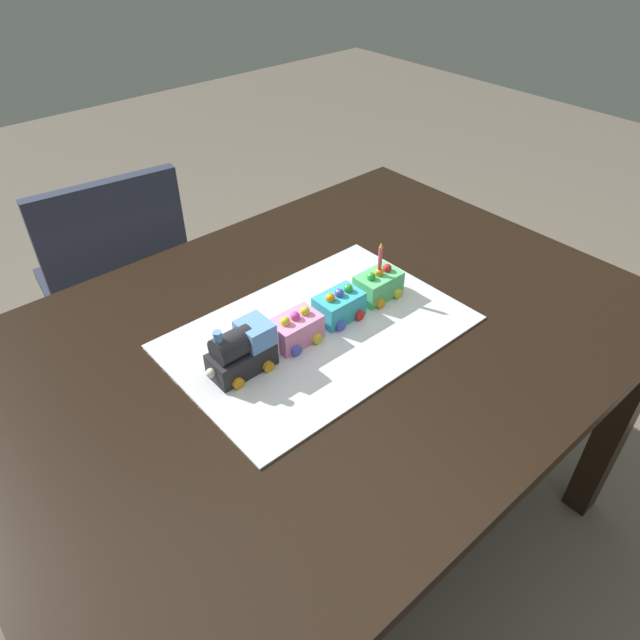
{
  "coord_description": "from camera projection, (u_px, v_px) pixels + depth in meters",
  "views": [
    {
      "loc": [
        -0.61,
        -0.69,
        1.5
      ],
      "look_at": [
        -0.01,
        -0.0,
        0.77
      ],
      "focal_mm": 32.2,
      "sensor_mm": 36.0,
      "label": 1
    }
  ],
  "objects": [
    {
      "name": "ground_plane",
      "position": [
        321.0,
        529.0,
        1.65
      ],
      "size": [
        8.0,
        8.0,
        0.0
      ],
      "primitive_type": "plane",
      "color": "#6B6054"
    },
    {
      "name": "dining_table",
      "position": [
        322.0,
        368.0,
        1.26
      ],
      "size": [
        1.4,
        1.0,
        0.74
      ],
      "color": "black",
      "rests_on": "ground"
    },
    {
      "name": "chair",
      "position": [
        118.0,
        285.0,
        1.79
      ],
      "size": [
        0.45,
        0.45,
        0.86
      ],
      "rotation": [
        0.0,
        0.0,
        3.02
      ],
      "color": "#2D3347",
      "rests_on": "ground"
    },
    {
      "name": "cake_board",
      "position": [
        320.0,
        332.0,
        1.19
      ],
      "size": [
        0.6,
        0.4,
        0.0
      ],
      "primitive_type": "cube",
      "color": "silver",
      "rests_on": "dining_table"
    },
    {
      "name": "cake_locomotive",
      "position": [
        242.0,
        350.0,
        1.07
      ],
      "size": [
        0.14,
        0.08,
        0.12
      ],
      "color": "#232328",
      "rests_on": "cake_board"
    },
    {
      "name": "cake_car_hopper_bubblegum",
      "position": [
        296.0,
        329.0,
        1.15
      ],
      "size": [
        0.1,
        0.08,
        0.07
      ],
      "color": "pink",
      "rests_on": "cake_board"
    },
    {
      "name": "cake_car_caboose_turquoise",
      "position": [
        339.0,
        306.0,
        1.21
      ],
      "size": [
        0.1,
        0.08,
        0.07
      ],
      "color": "#38B7C6",
      "rests_on": "cake_board"
    },
    {
      "name": "cake_car_flatbed_mint_green",
      "position": [
        378.0,
        285.0,
        1.27
      ],
      "size": [
        0.1,
        0.08,
        0.07
      ],
      "color": "#59CC7A",
      "rests_on": "cake_board"
    },
    {
      "name": "birthday_candle",
      "position": [
        380.0,
        256.0,
        1.22
      ],
      "size": [
        0.01,
        0.01,
        0.07
      ],
      "color": "#F24C59",
      "rests_on": "cake_car_flatbed_mint_green"
    }
  ]
}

